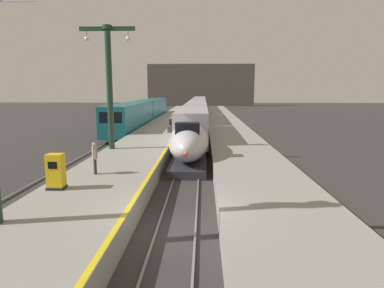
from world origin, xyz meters
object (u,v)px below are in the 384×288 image
highspeed_train_main (197,110)px  regional_train_adjacent (144,112)px  station_column_mid (109,76)px  rolling_suitcase (169,130)px  passenger_near_edge (172,123)px  passenger_mid_platform (95,156)px  ticket_machine_yellow (56,173)px

highspeed_train_main → regional_train_adjacent: (-8.10, -6.41, 0.16)m
station_column_mid → rolling_suitcase: station_column_mid is taller
highspeed_train_main → regional_train_adjacent: size_ratio=2.09×
highspeed_train_main → passenger_near_edge: bearing=-95.5°
highspeed_train_main → passenger_mid_platform: 40.12m
regional_train_adjacent → station_column_mid: 26.28m
passenger_near_edge → rolling_suitcase: (-0.29, 0.50, -0.69)m
highspeed_train_main → station_column_mid: (-5.90, -32.23, 4.50)m
station_column_mid → passenger_near_edge: 10.87m
regional_train_adjacent → rolling_suitcase: (5.58, -16.10, -0.77)m
ticket_machine_yellow → highspeed_train_main: bearing=82.6°
station_column_mid → passenger_near_edge: station_column_mid is taller
highspeed_train_main → regional_train_adjacent: 10.33m
passenger_mid_platform → rolling_suitcase: bearing=82.9°
station_column_mid → rolling_suitcase: (3.38, 9.73, -5.11)m
ticket_machine_yellow → station_column_mid: bearing=91.9°
station_column_mid → passenger_mid_platform: station_column_mid is taller
passenger_mid_platform → rolling_suitcase: passenger_mid_platform is taller
passenger_near_edge → ticket_machine_yellow: bearing=-99.7°
highspeed_train_main → station_column_mid: bearing=-100.4°
rolling_suitcase → ticket_machine_yellow: bearing=-98.6°
highspeed_train_main → passenger_near_edge: 23.12m
station_column_mid → passenger_mid_platform: size_ratio=5.31×
ticket_machine_yellow → passenger_mid_platform: bearing=71.9°
regional_train_adjacent → passenger_mid_platform: 33.62m
rolling_suitcase → highspeed_train_main: bearing=83.6°
highspeed_train_main → station_column_mid: size_ratio=8.52×
station_column_mid → rolling_suitcase: size_ratio=9.14×
passenger_mid_platform → passenger_near_edge: bearing=81.7°
regional_train_adjacent → station_column_mid: (2.20, -25.82, 4.34)m
passenger_near_edge → passenger_mid_platform: same height
highspeed_train_main → regional_train_adjacent: regional_train_adjacent is taller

